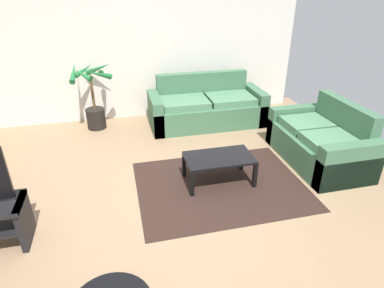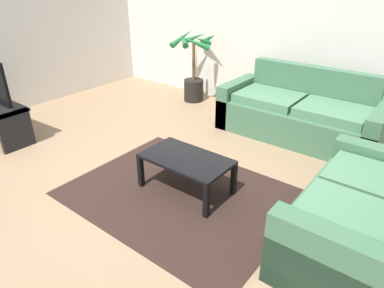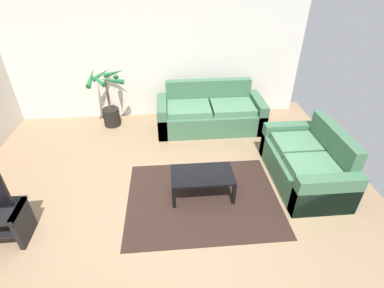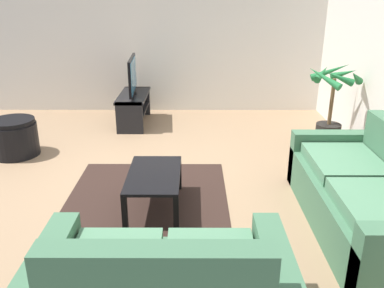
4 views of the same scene
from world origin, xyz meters
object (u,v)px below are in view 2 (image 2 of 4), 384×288
Objects in this scene: couch_main at (300,115)px; couch_loveseat at (364,219)px; coffee_table at (186,162)px; potted_palm at (194,71)px.

couch_main is 1.33× the size of couch_loveseat.
coffee_table is (-0.39, -1.98, 0.03)m from couch_main.
couch_main is at bearing -7.65° from potted_palm.
couch_loveseat is (1.25, -1.78, -0.00)m from couch_main.
couch_loveseat reaches higher than coffee_table.
couch_main is 2.01m from coffee_table.
potted_palm is (-1.63, 2.25, 0.19)m from coffee_table.
potted_palm reaches higher than coffee_table.
couch_main reaches higher than coffee_table.
coffee_table is at bearing -101.10° from couch_main.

